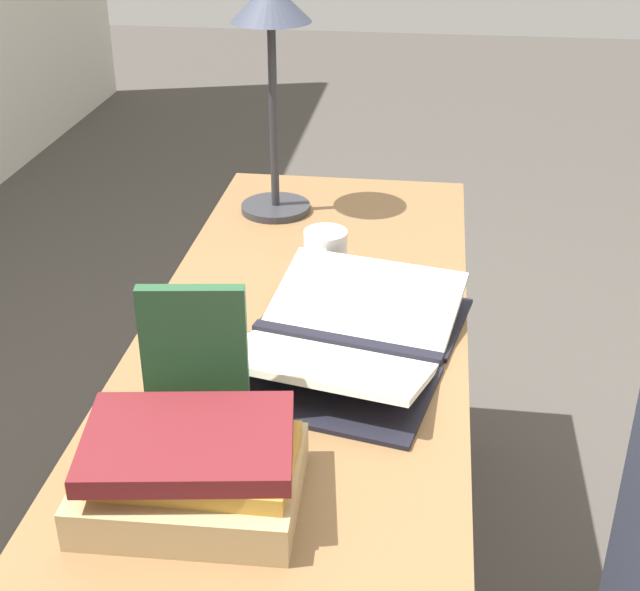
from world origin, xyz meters
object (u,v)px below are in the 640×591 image
reading_lamp (271,38)px  coffee_mug (326,252)px  book_standing_upright (195,358)px  book_stack_tall (191,470)px  open_book (346,338)px

reading_lamp → coffee_mug: bearing=-152.8°
reading_lamp → coffee_mug: reading_lamp is taller
book_standing_upright → reading_lamp: size_ratio=0.45×
book_stack_tall → reading_lamp: size_ratio=0.57×
open_book → book_standing_upright: (-0.23, 0.19, 0.09)m
open_book → book_standing_upright: size_ratio=2.33×
open_book → book_standing_upright: book_standing_upright is taller
open_book → reading_lamp: reading_lamp is taller
reading_lamp → book_standing_upright: bearing=-177.8°
book_stack_tall → book_standing_upright: bearing=11.3°
book_stack_tall → reading_lamp: (0.97, 0.06, 0.33)m
open_book → coffee_mug: bearing=25.9°
book_standing_upright → reading_lamp: (0.81, 0.03, 0.27)m
coffee_mug → book_stack_tall: bearing=172.8°
book_standing_upright → reading_lamp: 0.85m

